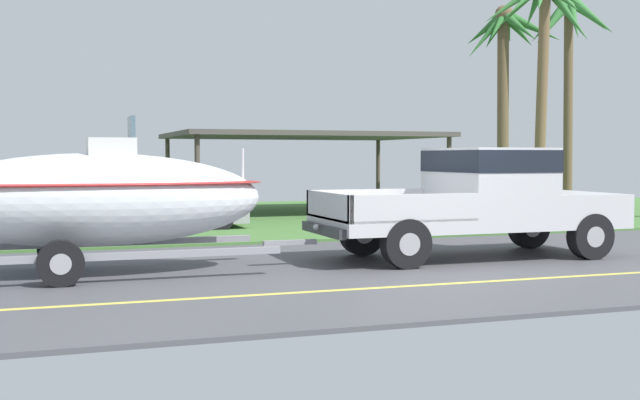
% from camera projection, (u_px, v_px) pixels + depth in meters
% --- Properties ---
extents(ground, '(36.00, 22.00, 0.11)m').
position_uv_depth(ground, '(276.00, 225.00, 20.92)').
color(ground, '#4C4C51').
extents(pickup_truck_towing, '(5.60, 2.15, 1.93)m').
position_uv_depth(pickup_truck_towing, '(486.00, 197.00, 14.20)').
color(pickup_truck_towing, silver).
rests_on(pickup_truck_towing, ground).
extents(boat_on_trailer, '(6.35, 2.18, 2.39)m').
position_uv_depth(boat_on_trailer, '(93.00, 199.00, 11.98)').
color(boat_on_trailer, gray).
rests_on(boat_on_trailer, ground).
extents(parked_sedan_near, '(4.46, 1.82, 1.38)m').
position_uv_depth(parked_sedan_near, '(148.00, 203.00, 19.17)').
color(parked_sedan_near, '#99999E').
rests_on(parked_sedan_near, ground).
extents(carport_awning, '(7.94, 5.73, 2.51)m').
position_uv_depth(carport_awning, '(301.00, 137.00, 24.64)').
color(carport_awning, '#4C4238').
rests_on(carport_awning, ground).
extents(palm_tree_near_right, '(2.68, 3.23, 6.70)m').
position_uv_depth(palm_tree_near_right, '(506.00, 55.00, 25.92)').
color(palm_tree_near_right, brown).
rests_on(palm_tree_near_right, ground).
extents(palm_tree_far_left, '(3.32, 3.01, 7.16)m').
position_uv_depth(palm_tree_far_left, '(571.00, 40.00, 26.15)').
color(palm_tree_far_left, brown).
rests_on(palm_tree_far_left, ground).
extents(palm_tree_far_right, '(3.13, 2.99, 7.01)m').
position_uv_depth(palm_tree_far_right, '(542.00, 24.00, 22.68)').
color(palm_tree_far_right, brown).
rests_on(palm_tree_far_right, ground).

